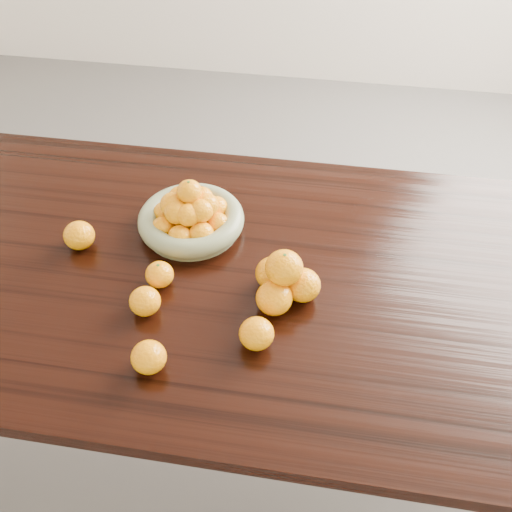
# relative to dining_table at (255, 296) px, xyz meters

# --- Properties ---
(ground) EXTENTS (5.00, 5.00, 0.00)m
(ground) POSITION_rel_dining_table_xyz_m (0.00, 0.00, -0.66)
(ground) COLOR #4D4B49
(ground) RESTS_ON ground
(dining_table) EXTENTS (2.00, 1.00, 0.75)m
(dining_table) POSITION_rel_dining_table_xyz_m (0.00, 0.00, 0.00)
(dining_table) COLOR black
(dining_table) RESTS_ON ground
(fruit_bowl) EXTENTS (0.29, 0.29, 0.15)m
(fruit_bowl) POSITION_rel_dining_table_xyz_m (-0.20, 0.14, 0.14)
(fruit_bowl) COLOR gray
(fruit_bowl) RESTS_ON dining_table
(orange_pyramid) EXTENTS (0.16, 0.16, 0.14)m
(orange_pyramid) POSITION_rel_dining_table_xyz_m (0.08, -0.07, 0.15)
(orange_pyramid) COLOR #FF9F07
(orange_pyramid) RESTS_ON dining_table
(loose_orange_0) EXTENTS (0.07, 0.07, 0.06)m
(loose_orange_0) POSITION_rel_dining_table_xyz_m (-0.22, -0.07, 0.12)
(loose_orange_0) COLOR #FF9F07
(loose_orange_0) RESTS_ON dining_table
(loose_orange_1) EXTENTS (0.07, 0.07, 0.07)m
(loose_orange_1) POSITION_rel_dining_table_xyz_m (-0.23, -0.16, 0.12)
(loose_orange_1) COLOR #FF9F07
(loose_orange_1) RESTS_ON dining_table
(loose_orange_2) EXTENTS (0.08, 0.08, 0.07)m
(loose_orange_2) POSITION_rel_dining_table_xyz_m (-0.18, -0.31, 0.13)
(loose_orange_2) COLOR #FF9F07
(loose_orange_2) RESTS_ON dining_table
(loose_orange_3) EXTENTS (0.08, 0.08, 0.07)m
(loose_orange_3) POSITION_rel_dining_table_xyz_m (-0.47, 0.02, 0.13)
(loose_orange_3) COLOR #FF9F07
(loose_orange_3) RESTS_ON dining_table
(loose_orange_4) EXTENTS (0.08, 0.08, 0.07)m
(loose_orange_4) POSITION_rel_dining_table_xyz_m (0.04, -0.22, 0.13)
(loose_orange_4) COLOR #FF9F07
(loose_orange_4) RESTS_ON dining_table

